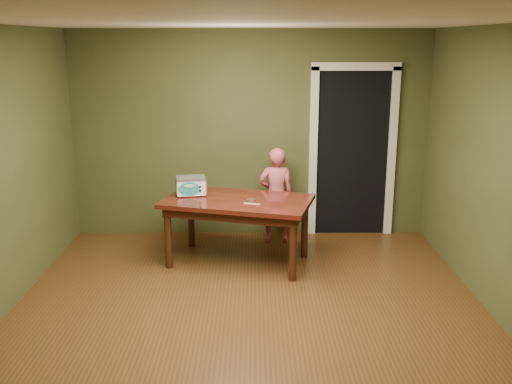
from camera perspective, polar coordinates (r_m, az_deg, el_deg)
floor at (r=5.26m, az=-0.74°, el=-12.91°), size 5.00×5.00×0.00m
room_shell at (r=4.71m, az=-0.81°, el=5.79°), size 4.52×5.02×2.61m
doorway at (r=7.66m, az=9.23°, el=4.19°), size 1.10×0.66×2.25m
dining_table at (r=6.36m, az=-1.83°, el=-1.57°), size 1.78×1.28×0.75m
toy_oven at (r=6.51m, az=-6.53°, el=0.69°), size 0.38×0.29×0.21m
baking_pan at (r=6.25m, az=-0.49°, el=-0.80°), size 0.10×0.10×0.02m
spatula at (r=6.14m, az=-0.39°, el=-1.18°), size 0.18×0.07×0.01m
child at (r=7.06m, az=2.01°, el=-0.33°), size 0.44×0.29×1.20m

